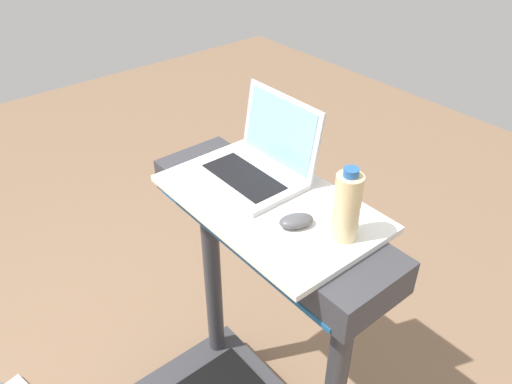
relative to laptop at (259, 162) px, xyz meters
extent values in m
cylinder|color=#38383D|center=(-0.21, -0.06, -0.62)|extent=(0.07, 0.07, 0.87)
cube|color=#38383D|center=(0.13, -0.06, -0.13)|extent=(0.90, 0.28, 0.11)
cube|color=#0C3F19|center=(0.13, -0.21, -0.13)|extent=(0.24, 0.01, 0.06)
cube|color=#1E598C|center=(0.13, -0.21, -0.17)|extent=(0.81, 0.00, 0.02)
cube|color=white|center=(0.13, -0.06, -0.06)|extent=(0.69, 0.42, 0.02)
cube|color=#B7B7BC|center=(0.00, -0.04, -0.04)|extent=(0.34, 0.23, 0.02)
cube|color=black|center=(0.00, -0.06, -0.03)|extent=(0.28, 0.13, 0.00)
cube|color=#B7B7BC|center=(0.00, 0.09, 0.08)|extent=(0.34, 0.05, 0.23)
cube|color=#8CCCF2|center=(0.00, 0.09, 0.08)|extent=(0.30, 0.04, 0.20)
ellipsoid|color=#4C4C51|center=(0.27, -0.09, -0.03)|extent=(0.09, 0.12, 0.03)
cylinder|color=beige|center=(0.39, -0.02, 0.05)|extent=(0.07, 0.07, 0.20)
cylinder|color=#2659A5|center=(0.39, -0.02, 0.16)|extent=(0.04, 0.04, 0.02)
camera|label=1|loc=(1.07, -0.89, 0.84)|focal=35.72mm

